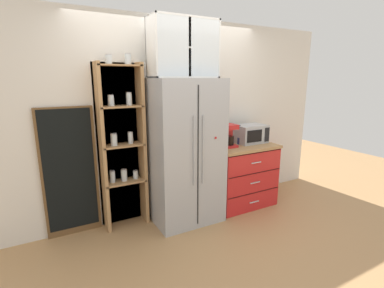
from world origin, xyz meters
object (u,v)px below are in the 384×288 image
object	(u,v)px
coffee_maker	(228,135)
mug_navy	(240,141)
bottle_amber	(218,138)
chalkboard_menu	(70,172)
bottle_cobalt	(239,136)
microwave	(250,134)
refrigerator	(185,152)

from	to	relation	value
coffee_maker	mug_navy	size ratio (longest dim) A/B	2.56
bottle_amber	chalkboard_menu	xyz separation A→B (m)	(-1.85, 0.25, -0.27)
bottle_cobalt	microwave	bearing A→B (deg)	-5.23
refrigerator	bottle_amber	world-z (taller)	refrigerator
refrigerator	chalkboard_menu	xyz separation A→B (m)	(-1.32, 0.30, -0.15)
refrigerator	bottle_amber	distance (m)	0.54
refrigerator	bottle_cobalt	world-z (taller)	refrigerator
refrigerator	microwave	distance (m)	1.11
microwave	bottle_amber	size ratio (longest dim) A/B	1.47
microwave	bottle_amber	xyz separation A→B (m)	(-0.57, -0.02, 0.00)
refrigerator	bottle_amber	size ratio (longest dim) A/B	6.03
microwave	mug_navy	size ratio (longest dim) A/B	3.63
coffee_maker	bottle_cobalt	size ratio (longest dim) A/B	1.16
bottle_cobalt	chalkboard_menu	world-z (taller)	chalkboard_menu
microwave	coffee_maker	xyz separation A→B (m)	(-0.42, -0.04, 0.03)
bottle_cobalt	chalkboard_menu	xyz separation A→B (m)	(-2.24, 0.22, -0.25)
microwave	bottle_cobalt	xyz separation A→B (m)	(-0.19, 0.02, -0.01)
bottle_cobalt	chalkboard_menu	bearing A→B (deg)	174.45
refrigerator	microwave	world-z (taller)	refrigerator
coffee_maker	mug_navy	xyz separation A→B (m)	(0.24, 0.03, -0.11)
bottle_cobalt	refrigerator	bearing A→B (deg)	-174.68
mug_navy	bottle_amber	world-z (taller)	bottle_amber
refrigerator	bottle_cobalt	distance (m)	0.93
refrigerator	bottle_amber	xyz separation A→B (m)	(0.53, 0.05, 0.12)
mug_navy	chalkboard_menu	distance (m)	2.26
microwave	coffee_maker	bearing A→B (deg)	-174.31
refrigerator	chalkboard_menu	size ratio (longest dim) A/B	1.20
refrigerator	bottle_cobalt	bearing A→B (deg)	5.32
bottle_amber	bottle_cobalt	world-z (taller)	bottle_amber
refrigerator	coffee_maker	bearing A→B (deg)	2.22
refrigerator	coffee_maker	world-z (taller)	refrigerator
coffee_maker	mug_navy	bearing A→B (deg)	8.27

